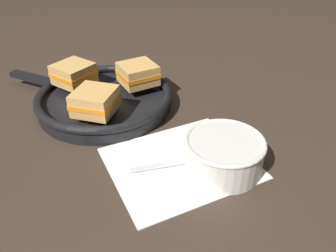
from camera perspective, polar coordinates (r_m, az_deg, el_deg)
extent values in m
plane|color=#382B21|center=(0.64, 0.80, -3.33)|extent=(4.00, 4.00, 0.00)
cube|color=white|center=(0.60, 2.15, -6.38)|extent=(0.25, 0.21, 0.00)
cylinder|color=silver|center=(0.58, 9.68, -4.95)|extent=(0.13, 0.13, 0.06)
cylinder|color=orange|center=(0.57, 9.84, -3.61)|extent=(0.12, 0.12, 0.01)
torus|color=silver|center=(0.56, 9.94, -2.72)|extent=(0.14, 0.14, 0.01)
cube|color=silver|center=(0.58, -0.79, -6.81)|extent=(0.12, 0.03, 0.01)
ellipsoid|color=silver|center=(0.60, 7.47, -5.43)|extent=(0.06, 0.04, 0.01)
cylinder|color=black|center=(0.77, -10.89, 4.00)|extent=(0.30, 0.30, 0.02)
torus|color=black|center=(0.76, -11.06, 5.37)|extent=(0.31, 0.31, 0.02)
cube|color=black|center=(0.90, -22.49, 7.73)|extent=(0.10, 0.12, 0.01)
cube|color=tan|center=(0.81, -15.94, 7.85)|extent=(0.11, 0.11, 0.02)
cube|color=orange|center=(0.80, -16.10, 8.75)|extent=(0.11, 0.11, 0.01)
cube|color=tan|center=(0.79, -16.26, 9.66)|extent=(0.11, 0.11, 0.02)
cube|color=tan|center=(0.68, -12.42, 3.22)|extent=(0.11, 0.11, 0.02)
cube|color=orange|center=(0.67, -12.56, 4.25)|extent=(0.11, 0.11, 0.01)
cube|color=tan|center=(0.66, -12.71, 5.30)|extent=(0.11, 0.11, 0.02)
cube|color=tan|center=(0.78, -5.22, 8.11)|extent=(0.08, 0.08, 0.02)
cube|color=orange|center=(0.77, -5.28, 9.05)|extent=(0.08, 0.08, 0.01)
cube|color=tan|center=(0.77, -5.33, 10.00)|extent=(0.08, 0.08, 0.02)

